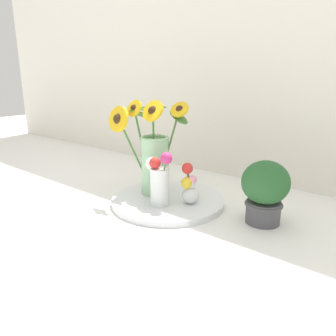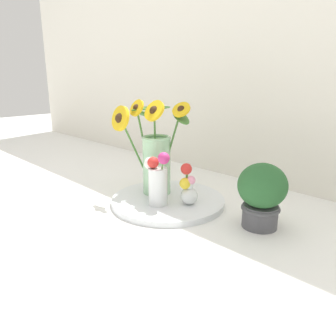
{
  "view_description": "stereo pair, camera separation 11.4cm",
  "coord_description": "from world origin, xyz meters",
  "px_view_note": "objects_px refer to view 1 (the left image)",
  "views": [
    {
      "loc": [
        0.67,
        -0.75,
        0.45
      ],
      "look_at": [
        -0.02,
        0.1,
        0.13
      ],
      "focal_mm": 35.0,
      "sensor_mm": 36.0,
      "label": 1
    },
    {
      "loc": [
        0.76,
        -0.68,
        0.45
      ],
      "look_at": [
        -0.02,
        0.1,
        0.13
      ],
      "focal_mm": 35.0,
      "sensor_mm": 36.0,
      "label": 2
    }
  ],
  "objects_px": {
    "serving_tray": "(168,201)",
    "potted_plant": "(265,190)",
    "mason_jar_sunflowers": "(153,154)",
    "vase_small_center": "(159,180)",
    "vase_bulb_right": "(190,186)"
  },
  "relations": [
    {
      "from": "mason_jar_sunflowers",
      "to": "vase_small_center",
      "type": "relative_size",
      "value": 1.85
    },
    {
      "from": "vase_bulb_right",
      "to": "serving_tray",
      "type": "bearing_deg",
      "value": -173.33
    },
    {
      "from": "mason_jar_sunflowers",
      "to": "vase_small_center",
      "type": "distance_m",
      "value": 0.13
    },
    {
      "from": "serving_tray",
      "to": "potted_plant",
      "type": "height_order",
      "value": "potted_plant"
    },
    {
      "from": "vase_small_center",
      "to": "serving_tray",
      "type": "bearing_deg",
      "value": 102.09
    },
    {
      "from": "serving_tray",
      "to": "mason_jar_sunflowers",
      "type": "height_order",
      "value": "mason_jar_sunflowers"
    },
    {
      "from": "mason_jar_sunflowers",
      "to": "vase_small_center",
      "type": "height_order",
      "value": "mason_jar_sunflowers"
    },
    {
      "from": "mason_jar_sunflowers",
      "to": "vase_bulb_right",
      "type": "distance_m",
      "value": 0.19
    },
    {
      "from": "vase_small_center",
      "to": "potted_plant",
      "type": "relative_size",
      "value": 0.94
    },
    {
      "from": "mason_jar_sunflowers",
      "to": "potted_plant",
      "type": "distance_m",
      "value": 0.42
    },
    {
      "from": "vase_small_center",
      "to": "potted_plant",
      "type": "distance_m",
      "value": 0.34
    },
    {
      "from": "serving_tray",
      "to": "vase_bulb_right",
      "type": "xyz_separation_m",
      "value": [
        0.09,
        0.01,
        0.07
      ]
    },
    {
      "from": "serving_tray",
      "to": "potted_plant",
      "type": "xyz_separation_m",
      "value": [
        0.33,
        0.06,
        0.1
      ]
    },
    {
      "from": "vase_small_center",
      "to": "vase_bulb_right",
      "type": "distance_m",
      "value": 0.11
    },
    {
      "from": "serving_tray",
      "to": "vase_small_center",
      "type": "distance_m",
      "value": 0.12
    }
  ]
}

